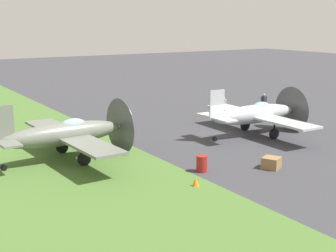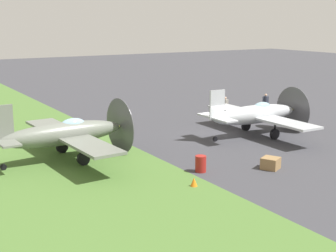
% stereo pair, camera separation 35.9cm
% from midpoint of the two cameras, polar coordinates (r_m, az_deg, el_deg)
% --- Properties ---
extents(ground_plane, '(160.00, 160.00, 0.00)m').
position_cam_midpoint_polar(ground_plane, '(34.06, 5.63, -1.41)').
color(ground_plane, '#38383D').
extents(grass_verge, '(120.00, 11.00, 0.01)m').
position_cam_midpoint_polar(grass_verge, '(28.69, -13.22, -4.31)').
color(grass_verge, '#476B2D').
rests_on(grass_verge, ground).
extents(airplane_lead, '(10.27, 8.17, 3.68)m').
position_cam_midpoint_polar(airplane_lead, '(34.97, 10.03, 1.40)').
color(airplane_lead, '#B2B7BC').
rests_on(airplane_lead, ground).
extents(airplane_wingman, '(10.61, 8.41, 3.79)m').
position_cam_midpoint_polar(airplane_wingman, '(28.88, -12.32, -0.91)').
color(airplane_wingman, slate).
rests_on(airplane_wingman, ground).
extents(ground_crew_chief, '(0.38, 0.63, 1.73)m').
position_cam_midpoint_polar(ground_crew_chief, '(41.50, 6.33, 2.35)').
color(ground_crew_chief, '#9E998E').
rests_on(ground_crew_chief, ground).
extents(ground_crew_mechanic, '(0.38, 0.63, 1.73)m').
position_cam_midpoint_polar(ground_crew_mechanic, '(43.79, 10.99, 2.72)').
color(ground_crew_mechanic, '#2D3342').
rests_on(ground_crew_mechanic, ground).
extents(fuel_drum, '(0.60, 0.60, 0.90)m').
position_cam_midpoint_polar(fuel_drum, '(26.37, 3.62, -4.46)').
color(fuel_drum, maroon).
rests_on(fuel_drum, ground).
extents(supply_crate, '(1.21, 1.21, 0.64)m').
position_cam_midpoint_polar(supply_crate, '(27.50, 11.72, -4.28)').
color(supply_crate, olive).
rests_on(supply_crate, ground).
extents(runway_marker_cone, '(0.36, 0.36, 0.44)m').
position_cam_midpoint_polar(runway_marker_cone, '(24.19, 2.86, -6.59)').
color(runway_marker_cone, orange).
rests_on(runway_marker_cone, ground).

